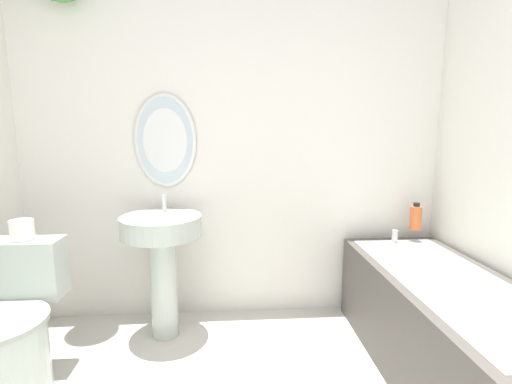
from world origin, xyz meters
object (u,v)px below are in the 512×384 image
(shampoo_bottle, at_px, (416,217))
(pedestal_sink, at_px, (162,249))
(toilet_paper_roll, at_px, (22,230))
(toilet, at_px, (5,342))
(bathtub, at_px, (447,328))

(shampoo_bottle, bearing_deg, pedestal_sink, -174.96)
(toilet_paper_roll, bearing_deg, shampoo_bottle, 10.39)
(toilet, relative_size, pedestal_sink, 0.82)
(bathtub, bearing_deg, toilet_paper_roll, 173.50)
(toilet, distance_m, bathtub, 2.09)
(pedestal_sink, relative_size, shampoo_bottle, 4.81)
(toilet, height_order, bathtub, toilet)
(bathtub, relative_size, shampoo_bottle, 8.32)
(bathtub, xyz_separation_m, shampoo_bottle, (0.14, 0.65, 0.40))
(bathtub, distance_m, shampoo_bottle, 0.77)
(pedestal_sink, bearing_deg, toilet_paper_roll, -156.94)
(shampoo_bottle, height_order, toilet_paper_roll, toilet_paper_roll)
(bathtub, bearing_deg, pedestal_sink, 160.91)
(pedestal_sink, height_order, bathtub, pedestal_sink)
(pedestal_sink, distance_m, shampoo_bottle, 1.61)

